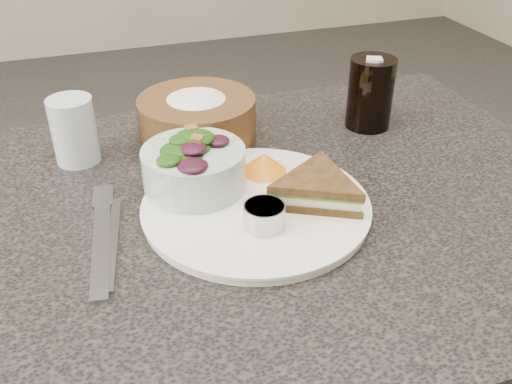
{
  "coord_description": "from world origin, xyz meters",
  "views": [
    {
      "loc": [
        -0.19,
        -0.61,
        1.18
      ],
      "look_at": [
        0.01,
        -0.02,
        0.78
      ],
      "focal_mm": 40.0,
      "sensor_mm": 36.0,
      "label": 1
    }
  ],
  "objects_px": {
    "dressing_ramekin": "(264,216)",
    "dinner_plate": "(256,207)",
    "sandwich": "(317,189)",
    "salad_bowl": "(194,162)",
    "water_glass": "(74,130)",
    "cola_glass": "(371,90)",
    "bread_basket": "(197,113)"
  },
  "relations": [
    {
      "from": "dressing_ramekin",
      "to": "dinner_plate",
      "type": "bearing_deg",
      "value": 82.47
    },
    {
      "from": "sandwich",
      "to": "salad_bowl",
      "type": "distance_m",
      "value": 0.17
    },
    {
      "from": "dinner_plate",
      "to": "water_glass",
      "type": "height_order",
      "value": "water_glass"
    },
    {
      "from": "cola_glass",
      "to": "water_glass",
      "type": "height_order",
      "value": "cola_glass"
    },
    {
      "from": "sandwich",
      "to": "salad_bowl",
      "type": "xyz_separation_m",
      "value": [
        -0.14,
        0.08,
        0.02
      ]
    },
    {
      "from": "salad_bowl",
      "to": "bread_basket",
      "type": "xyz_separation_m",
      "value": [
        0.04,
        0.15,
        -0.0
      ]
    },
    {
      "from": "bread_basket",
      "to": "sandwich",
      "type": "bearing_deg",
      "value": -66.49
    },
    {
      "from": "bread_basket",
      "to": "dinner_plate",
      "type": "bearing_deg",
      "value": -83.3
    },
    {
      "from": "salad_bowl",
      "to": "bread_basket",
      "type": "relative_size",
      "value": 0.76
    },
    {
      "from": "dinner_plate",
      "to": "sandwich",
      "type": "distance_m",
      "value": 0.08
    },
    {
      "from": "salad_bowl",
      "to": "dinner_plate",
      "type": "bearing_deg",
      "value": -43.97
    },
    {
      "from": "water_glass",
      "to": "bread_basket",
      "type": "bearing_deg",
      "value": -0.86
    },
    {
      "from": "water_glass",
      "to": "cola_glass",
      "type": "bearing_deg",
      "value": -3.91
    },
    {
      "from": "sandwich",
      "to": "bread_basket",
      "type": "xyz_separation_m",
      "value": [
        -0.1,
        0.23,
        0.02
      ]
    },
    {
      "from": "bread_basket",
      "to": "water_glass",
      "type": "distance_m",
      "value": 0.19
    },
    {
      "from": "water_glass",
      "to": "sandwich",
      "type": "bearing_deg",
      "value": -39.47
    },
    {
      "from": "dressing_ramekin",
      "to": "cola_glass",
      "type": "relative_size",
      "value": 0.4
    },
    {
      "from": "cola_glass",
      "to": "bread_basket",
      "type": "bearing_deg",
      "value": 174.12
    },
    {
      "from": "sandwich",
      "to": "bread_basket",
      "type": "height_order",
      "value": "bread_basket"
    },
    {
      "from": "water_glass",
      "to": "salad_bowl",
      "type": "bearing_deg",
      "value": -46.51
    },
    {
      "from": "salad_bowl",
      "to": "cola_glass",
      "type": "bearing_deg",
      "value": 20.24
    },
    {
      "from": "dressing_ramekin",
      "to": "bread_basket",
      "type": "xyz_separation_m",
      "value": [
        -0.02,
        0.27,
        0.02
      ]
    },
    {
      "from": "sandwich",
      "to": "cola_glass",
      "type": "distance_m",
      "value": 0.28
    },
    {
      "from": "dinner_plate",
      "to": "dressing_ramekin",
      "type": "xyz_separation_m",
      "value": [
        -0.01,
        -0.05,
        0.02
      ]
    },
    {
      "from": "sandwich",
      "to": "cola_glass",
      "type": "relative_size",
      "value": 1.1
    },
    {
      "from": "salad_bowl",
      "to": "bread_basket",
      "type": "distance_m",
      "value": 0.16
    },
    {
      "from": "sandwich",
      "to": "dressing_ramekin",
      "type": "xyz_separation_m",
      "value": [
        -0.08,
        -0.03,
        -0.0
      ]
    },
    {
      "from": "dressing_ramekin",
      "to": "bread_basket",
      "type": "bearing_deg",
      "value": 93.91
    },
    {
      "from": "salad_bowl",
      "to": "bread_basket",
      "type": "height_order",
      "value": "bread_basket"
    },
    {
      "from": "dinner_plate",
      "to": "salad_bowl",
      "type": "bearing_deg",
      "value": 136.03
    },
    {
      "from": "salad_bowl",
      "to": "water_glass",
      "type": "height_order",
      "value": "water_glass"
    },
    {
      "from": "sandwich",
      "to": "salad_bowl",
      "type": "height_order",
      "value": "salad_bowl"
    }
  ]
}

